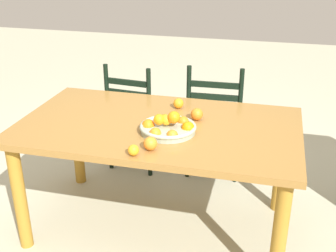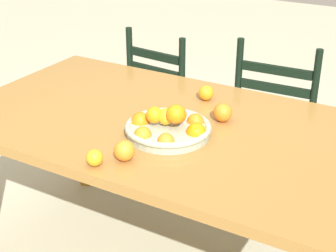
{
  "view_description": "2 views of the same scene",
  "coord_description": "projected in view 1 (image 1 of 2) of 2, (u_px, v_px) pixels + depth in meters",
  "views": [
    {
      "loc": [
        0.66,
        -2.36,
        1.85
      ],
      "look_at": [
        0.09,
        -0.11,
        0.82
      ],
      "focal_mm": 45.81,
      "sensor_mm": 36.0,
      "label": 1
    },
    {
      "loc": [
        0.99,
        -1.67,
        1.69
      ],
      "look_at": [
        0.09,
        -0.11,
        0.82
      ],
      "focal_mm": 54.98,
      "sensor_mm": 36.0,
      "label": 2
    }
  ],
  "objects": [
    {
      "name": "orange_loose_1",
      "position": [
        178.0,
        103.0,
        2.91
      ],
      "size": [
        0.07,
        0.07,
        0.07
      ],
      "primitive_type": "sphere",
      "color": "orange",
      "rests_on": "dining_table"
    },
    {
      "name": "chair_near_window",
      "position": [
        135.0,
        117.0,
        3.62
      ],
      "size": [
        0.46,
        0.46,
        0.93
      ],
      "rotation": [
        0.0,
        0.0,
        3.04
      ],
      "color": "black",
      "rests_on": "ground"
    },
    {
      "name": "ground_plane",
      "position": [
        159.0,
        225.0,
        3.0
      ],
      "size": [
        12.0,
        12.0,
        0.0
      ],
      "primitive_type": "plane",
      "color": "#B1AF94"
    },
    {
      "name": "dining_table",
      "position": [
        159.0,
        138.0,
        2.72
      ],
      "size": [
        1.75,
        1.0,
        0.78
      ],
      "color": "olive",
      "rests_on": "ground"
    },
    {
      "name": "orange_loose_2",
      "position": [
        150.0,
        143.0,
        2.34
      ],
      "size": [
        0.08,
        0.08,
        0.08
      ],
      "primitive_type": "sphere",
      "color": "orange",
      "rests_on": "dining_table"
    },
    {
      "name": "orange_loose_3",
      "position": [
        197.0,
        114.0,
        2.72
      ],
      "size": [
        0.08,
        0.08,
        0.08
      ],
      "primitive_type": "sphere",
      "color": "orange",
      "rests_on": "dining_table"
    },
    {
      "name": "fruit_bowl",
      "position": [
        168.0,
        127.0,
        2.55
      ],
      "size": [
        0.34,
        0.34,
        0.14
      ],
      "color": "#96A48E",
      "rests_on": "dining_table"
    },
    {
      "name": "orange_loose_0",
      "position": [
        133.0,
        150.0,
        2.28
      ],
      "size": [
        0.06,
        0.06,
        0.06
      ],
      "primitive_type": "sphere",
      "color": "orange",
      "rests_on": "dining_table"
    },
    {
      "name": "chair_by_cabinet",
      "position": [
        215.0,
        122.0,
        3.52
      ],
      "size": [
        0.47,
        0.47,
        0.96
      ],
      "rotation": [
        0.0,
        0.0,
        3.18
      ],
      "color": "black",
      "rests_on": "ground"
    }
  ]
}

